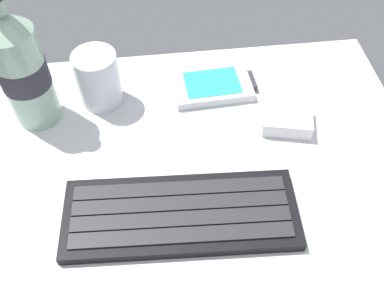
# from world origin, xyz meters

# --- Properties ---
(ground_plane) EXTENTS (0.64, 0.48, 0.03)m
(ground_plane) POSITION_xyz_m (0.00, -0.00, -0.01)
(ground_plane) COLOR silver
(keyboard) EXTENTS (0.30, 0.13, 0.02)m
(keyboard) POSITION_xyz_m (-0.02, -0.08, 0.01)
(keyboard) COLOR black
(keyboard) RESTS_ON ground_plane
(handheld_device) EXTENTS (0.13, 0.08, 0.02)m
(handheld_device) POSITION_xyz_m (0.05, 0.15, 0.01)
(handheld_device) COLOR silver
(handheld_device) RESTS_ON ground_plane
(juice_cup) EXTENTS (0.06, 0.06, 0.09)m
(juice_cup) POSITION_xyz_m (-0.12, 0.14, 0.04)
(juice_cup) COLOR silver
(juice_cup) RESTS_ON ground_plane
(water_bottle) EXTENTS (0.07, 0.07, 0.21)m
(water_bottle) POSITION_xyz_m (-0.21, 0.12, 0.09)
(water_bottle) COLOR #9EC1A8
(water_bottle) RESTS_ON ground_plane
(charger_block) EXTENTS (0.08, 0.07, 0.02)m
(charger_block) POSITION_xyz_m (0.15, 0.06, 0.01)
(charger_block) COLOR white
(charger_block) RESTS_ON ground_plane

